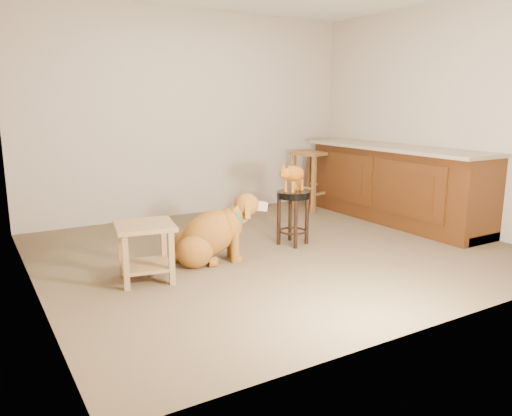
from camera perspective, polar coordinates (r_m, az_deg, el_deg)
floor at (r=5.06m, az=2.35°, el=-4.81°), size 4.50×4.00×0.01m
room_shell at (r=4.85m, az=2.53°, el=14.51°), size 4.54×4.04×2.62m
cabinet_run at (r=6.41m, az=15.62°, el=2.40°), size 0.70×2.56×0.94m
padded_stool at (r=5.18m, az=4.26°, el=0.13°), size 0.38×0.38×0.56m
wood_stool at (r=6.95m, az=6.34°, el=3.31°), size 0.53×0.53×0.80m
side_table at (r=4.24m, az=-12.53°, el=-3.94°), size 0.55×0.55×0.49m
golden_retriever at (r=4.65m, az=-5.20°, el=-3.12°), size 1.03×0.61×0.68m
tabby_kitten at (r=5.11m, az=4.23°, el=3.83°), size 0.45×0.32×0.32m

